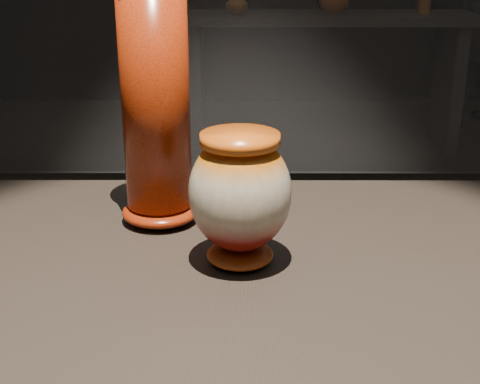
% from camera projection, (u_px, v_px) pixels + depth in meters
% --- Properties ---
extents(main_vase, '(0.19, 0.19, 0.20)m').
position_uv_depth(main_vase, '(240.00, 194.00, 0.97)').
color(main_vase, '#690F09').
rests_on(main_vase, display_plinth).
extents(tall_vase, '(0.14, 0.14, 0.42)m').
position_uv_depth(tall_vase, '(156.00, 106.00, 1.09)').
color(tall_vase, '#AF310B').
rests_on(tall_vase, display_plinth).
extents(back_shelf, '(2.00, 0.60, 0.90)m').
position_uv_depth(back_shelf, '(323.00, 54.00, 4.46)').
color(back_shelf, black).
rests_on(back_shelf, ground).
extents(back_vase_left, '(0.19, 0.19, 0.15)m').
position_uv_depth(back_vase_left, '(237.00, 3.00, 4.30)').
color(back_vase_left, '#935715').
rests_on(back_vase_left, back_shelf).
extents(back_vase_right, '(0.08, 0.08, 0.12)m').
position_uv_depth(back_vase_right, '(424.00, 4.00, 4.36)').
color(back_vase_right, '#935715').
rests_on(back_vase_right, back_shelf).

